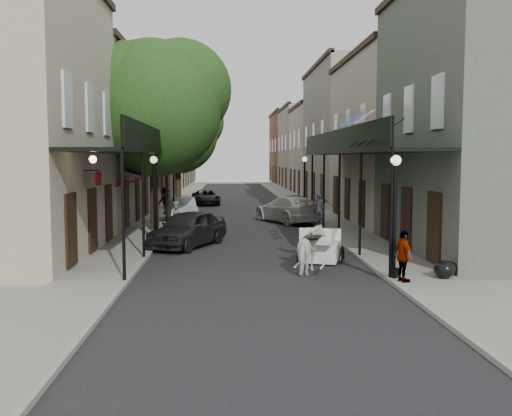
{
  "coord_description": "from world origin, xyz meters",
  "views": [
    {
      "loc": [
        -0.95,
        -18.83,
        3.73
      ],
      "look_at": [
        0.3,
        5.53,
        1.6
      ],
      "focal_mm": 40.0,
      "sensor_mm": 36.0,
      "label": 1
    }
  ],
  "objects": [
    {
      "name": "lamppost_left",
      "position": [
        -4.1,
        6.0,
        2.05
      ],
      "size": [
        0.32,
        0.32,
        3.71
      ],
      "color": "black",
      "rests_on": "sidewalk_left"
    },
    {
      "name": "tree_near",
      "position": [
        -4.2,
        10.18,
        6.49
      ],
      "size": [
        7.31,
        6.8,
        9.63
      ],
      "color": "#382619",
      "rests_on": "sidewalk_left"
    },
    {
      "name": "gallery_left",
      "position": [
        -4.79,
        6.98,
        4.05
      ],
      "size": [
        2.2,
        18.05,
        4.88
      ],
      "color": "black",
      "rests_on": "sidewalk_left"
    },
    {
      "name": "car_left_far",
      "position": [
        -2.65,
        26.9,
        0.6
      ],
      "size": [
        2.56,
        4.58,
        1.21
      ],
      "primitive_type": "imported",
      "rotation": [
        0.0,
        0.0,
        0.13
      ],
      "color": "black",
      "rests_on": "ground"
    },
    {
      "name": "sidewalk_right",
      "position": [
        5.0,
        20.0,
        0.06
      ],
      "size": [
        2.2,
        90.0,
        0.12
      ],
      "primitive_type": "cube",
      "color": "gray",
      "rests_on": "ground"
    },
    {
      "name": "car_left_mid",
      "position": [
        -3.6,
        14.93,
        0.71
      ],
      "size": [
        2.21,
        4.48,
        1.41
      ],
      "primitive_type": "imported",
      "rotation": [
        0.0,
        0.0,
        0.17
      ],
      "color": "#99999E",
      "rests_on": "ground"
    },
    {
      "name": "gallery_right",
      "position": [
        4.79,
        6.98,
        4.05
      ],
      "size": [
        2.2,
        18.05,
        4.88
      ],
      "color": "black",
      "rests_on": "sidewalk_right"
    },
    {
      "name": "tree_far",
      "position": [
        -4.25,
        24.18,
        5.84
      ],
      "size": [
        6.45,
        6.0,
        8.61
      ],
      "color": "#382619",
      "rests_on": "sidewalk_left"
    },
    {
      "name": "trash_bags",
      "position": [
        5.71,
        -2.03,
        0.37
      ],
      "size": [
        0.9,
        1.05,
        0.54
      ],
      "color": "black",
      "rests_on": "sidewalk_right"
    },
    {
      "name": "car_right_far",
      "position": [
        3.6,
        19.53,
        0.67
      ],
      "size": [
        1.91,
        4.05,
        1.34
      ],
      "primitive_type": "imported",
      "rotation": [
        0.0,
        0.0,
        3.23
      ],
      "color": "black",
      "rests_on": "ground"
    },
    {
      "name": "building_row_right",
      "position": [
        8.6,
        30.0,
        5.25
      ],
      "size": [
        5.0,
        80.0,
        10.5
      ],
      "primitive_type": "cube",
      "color": "gray",
      "rests_on": "ground"
    },
    {
      "name": "pedestrian_walking",
      "position": [
        -3.5,
        10.08,
        0.79
      ],
      "size": [
        0.93,
        0.84,
        1.57
      ],
      "primitive_type": "imported",
      "rotation": [
        0.0,
        0.0,
        -0.38
      ],
      "color": "#B0B1A7",
      "rests_on": "ground"
    },
    {
      "name": "lamppost_right_near",
      "position": [
        4.1,
        -2.0,
        2.05
      ],
      "size": [
        0.32,
        0.32,
        3.71
      ],
      "color": "black",
      "rests_on": "sidewalk_right"
    },
    {
      "name": "lamppost_right_far",
      "position": [
        4.1,
        18.0,
        2.05
      ],
      "size": [
        0.32,
        0.32,
        3.71
      ],
      "color": "black",
      "rests_on": "sidewalk_right"
    },
    {
      "name": "car_left_near",
      "position": [
        -2.6,
        5.12,
        0.78
      ],
      "size": [
        3.59,
        4.92,
        1.56
      ],
      "primitive_type": "imported",
      "rotation": [
        0.0,
        0.0,
        -0.43
      ],
      "color": "black",
      "rests_on": "ground"
    },
    {
      "name": "pedestrian_sidewalk_left",
      "position": [
        -4.97,
        18.44,
        0.97
      ],
      "size": [
        1.27,
        1.14,
        1.71
      ],
      "primitive_type": "imported",
      "rotation": [
        0.0,
        0.0,
        3.73
      ],
      "color": "gray",
      "rests_on": "sidewalk_left"
    },
    {
      "name": "road",
      "position": [
        0.0,
        20.0,
        0.01
      ],
      "size": [
        8.0,
        90.0,
        0.01
      ],
      "primitive_type": "cube",
      "color": "black",
      "rests_on": "ground"
    },
    {
      "name": "ground",
      "position": [
        0.0,
        0.0,
        0.0
      ],
      "size": [
        140.0,
        140.0,
        0.0
      ],
      "primitive_type": "plane",
      "color": "gray",
      "rests_on": "ground"
    },
    {
      "name": "horse",
      "position": [
        1.8,
        -0.58,
        0.76
      ],
      "size": [
        1.33,
        1.96,
        1.52
      ],
      "primitive_type": "imported",
      "rotation": [
        0.0,
        0.0,
        2.83
      ],
      "color": "silver",
      "rests_on": "ground"
    },
    {
      "name": "pedestrian_sidewalk_right",
      "position": [
        4.2,
        -2.63,
        0.88
      ],
      "size": [
        0.57,
        0.95,
        1.51
      ],
      "primitive_type": "imported",
      "rotation": [
        0.0,
        0.0,
        1.81
      ],
      "color": "gray",
      "rests_on": "sidewalk_right"
    },
    {
      "name": "building_row_left",
      "position": [
        -8.6,
        30.0,
        5.25
      ],
      "size": [
        5.0,
        80.0,
        10.5
      ],
      "primitive_type": "cube",
      "color": "#B0A68D",
      "rests_on": "ground"
    },
    {
      "name": "car_right_near",
      "position": [
        2.6,
        14.0,
        0.77
      ],
      "size": [
        4.15,
        5.72,
        1.54
      ],
      "primitive_type": "imported",
      "rotation": [
        0.0,
        0.0,
        3.57
      ],
      "color": "silver",
      "rests_on": "ground"
    },
    {
      "name": "sidewalk_left",
      "position": [
        -5.0,
        20.0,
        0.06
      ],
      "size": [
        2.2,
        90.0,
        0.12
      ],
      "primitive_type": "cube",
      "color": "gray",
      "rests_on": "ground"
    },
    {
      "name": "carriage",
      "position": [
        2.52,
        1.67,
        0.99
      ],
      "size": [
        2.0,
        2.51,
        2.54
      ],
      "rotation": [
        0.0,
        0.0,
        -0.31
      ],
      "color": "black",
      "rests_on": "ground"
    }
  ]
}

